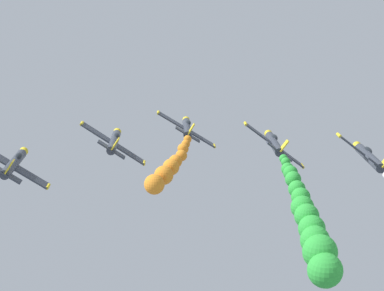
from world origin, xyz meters
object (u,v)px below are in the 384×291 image
airplane_left_inner (114,141)px  airplane_right_inner (274,143)px  airplane_right_outer (369,157)px  airplane_left_outer (14,163)px  airplane_lead (187,128)px

airplane_left_inner → airplane_right_inner: bearing=0.7°
airplane_right_inner → airplane_right_outer: size_ratio=1.00×
airplane_left_inner → airplane_left_outer: size_ratio=1.00×
airplane_right_inner → airplane_right_outer: 13.71m
airplane_left_inner → airplane_right_outer: bearing=-18.1°
airplane_left_outer → airplane_lead: bearing=43.9°
airplane_lead → airplane_right_outer: bearing=-44.3°
airplane_left_inner → airplane_right_inner: airplane_left_inner is taller
airplane_lead → airplane_left_outer: size_ratio=1.00×
airplane_right_inner → airplane_left_outer: airplane_right_inner is taller
airplane_left_inner → airplane_right_outer: size_ratio=1.00×
airplane_left_outer → airplane_right_outer: size_ratio=1.00×
airplane_lead → airplane_right_outer: airplane_right_outer is taller
airplane_right_inner → airplane_left_outer: size_ratio=1.00×
airplane_lead → airplane_right_inner: airplane_right_inner is taller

